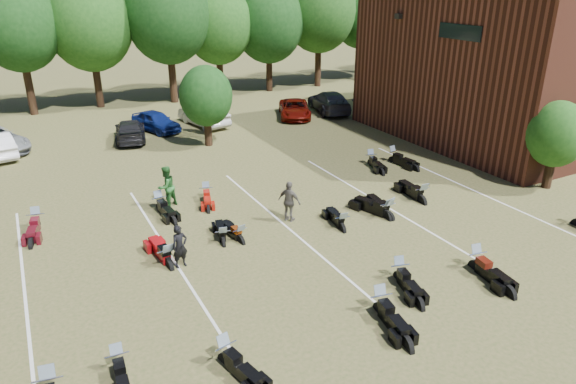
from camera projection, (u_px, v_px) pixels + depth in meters
ground at (391, 243)px, 20.28m from camera, size 160.00×160.00×0.00m
car_3 at (130, 130)px, 32.79m from camera, size 2.69×4.77×1.30m
car_4 at (156, 121)px, 34.70m from camera, size 2.95×4.36×1.38m
car_5 at (204, 115)px, 36.02m from camera, size 2.52×4.89×1.54m
car_6 at (295, 109)px, 38.12m from camera, size 3.84×5.10×1.29m
car_7 at (329, 102)px, 39.67m from camera, size 3.48×5.84×1.59m
person_black at (180, 247)px, 18.34m from camera, size 0.66×0.51×1.63m
person_green at (166, 187)px, 23.16m from camera, size 1.17×1.08×1.93m
person_grey at (289, 201)px, 21.79m from camera, size 0.93×1.13×1.80m
motorcycle_1 at (120, 371)px, 13.70m from camera, size 0.77×2.07×1.13m
motorcycle_2 at (226, 363)px, 13.96m from camera, size 1.18×2.32×1.24m
motorcycle_3 at (380, 313)px, 16.07m from camera, size 1.18×2.47×1.32m
motorcycle_4 at (398, 280)px, 17.80m from camera, size 1.26×2.32×1.23m
motorcycle_5 at (475, 269)px, 18.45m from camera, size 1.14×2.50×1.34m
motorcycle_7 at (169, 267)px, 18.62m from camera, size 0.98×2.50×1.36m
motorcycle_8 at (241, 242)px, 20.34m from camera, size 0.88×2.08×1.12m
motorcycle_9 at (224, 244)px, 20.20m from camera, size 1.09×2.09×1.12m
motorcycle_10 at (342, 230)px, 21.31m from camera, size 1.02×2.19×1.17m
motorcycle_11 at (387, 218)px, 22.35m from camera, size 1.09×2.48×1.34m
motorcycle_12 at (387, 218)px, 22.34m from camera, size 1.50×2.63×1.40m
motorcycle_13 at (421, 203)px, 23.90m from camera, size 1.05×2.57×1.40m
motorcycle_14 at (38, 228)px, 21.50m from camera, size 1.17×2.39×1.28m
motorcycle_15 at (207, 199)px, 24.33m from camera, size 1.21×2.15×1.14m
motorcycle_16 at (160, 210)px, 23.13m from camera, size 0.93×2.32×1.26m
motorcycle_19 at (370, 165)px, 28.72m from camera, size 1.20×2.28×1.21m
motorcycle_20 at (393, 162)px, 29.12m from camera, size 0.98×2.38×1.29m
brick_building at (570, 46)px, 35.04m from camera, size 25.40×15.20×10.70m
tree_line at (158, 23)px, 41.00m from camera, size 56.00×6.00×9.79m
young_tree_near_building at (557, 134)px, 24.56m from camera, size 2.80×2.80×4.16m
young_tree_midfield at (206, 96)px, 30.83m from camera, size 3.20×3.20×4.70m
parking_lines at (289, 229)px, 21.42m from camera, size 20.10×14.00×0.01m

